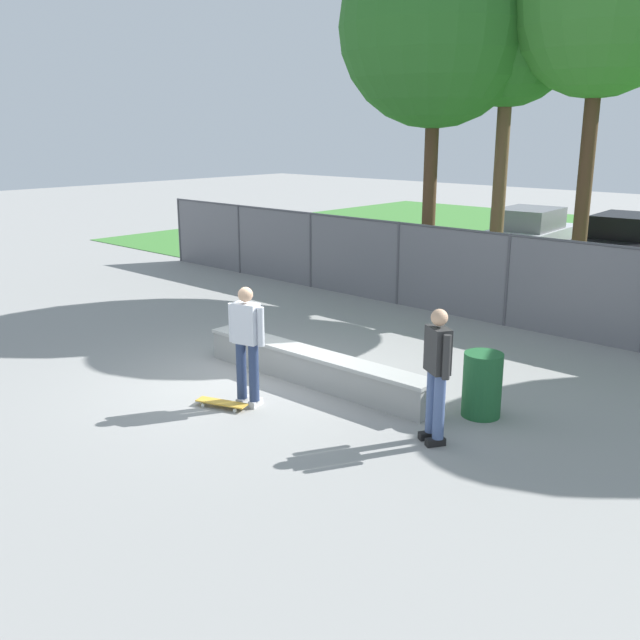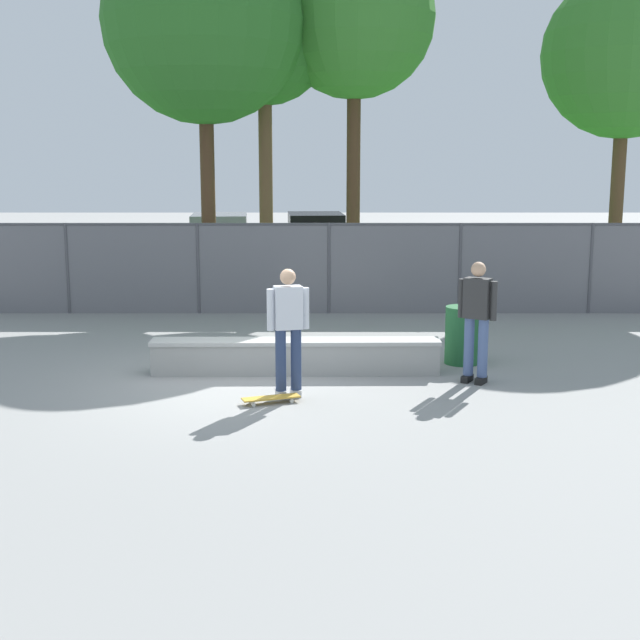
{
  "view_description": "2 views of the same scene",
  "coord_description": "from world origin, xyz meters",
  "px_view_note": "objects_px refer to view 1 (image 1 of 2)",
  "views": [
    {
      "loc": [
        8.26,
        -7.26,
        4.01
      ],
      "look_at": [
        1.02,
        0.62,
        1.12
      ],
      "focal_mm": 39.69,
      "sensor_mm": 36.0,
      "label": 1
    },
    {
      "loc": [
        1.21,
        -12.57,
        3.35
      ],
      "look_at": [
        1.22,
        0.74,
        0.83
      ],
      "focal_mm": 48.89,
      "sensor_mm": 36.0,
      "label": 2
    }
  ],
  "objects_px": {
    "tree_near_right": "(509,37)",
    "car_silver": "(529,234)",
    "car_black": "(627,243)",
    "bystander": "(437,370)",
    "skateboarder": "(247,341)",
    "trash_bin": "(482,385)",
    "concrete_ledge": "(313,367)",
    "skateboard": "(222,403)",
    "tree_near_left": "(436,29)",
    "tree_mid": "(602,7)"
  },
  "relations": [
    {
      "from": "tree_near_right",
      "to": "car_silver",
      "type": "relative_size",
      "value": 1.77
    },
    {
      "from": "tree_near_right",
      "to": "car_silver",
      "type": "bearing_deg",
      "value": 108.08
    },
    {
      "from": "car_black",
      "to": "bystander",
      "type": "relative_size",
      "value": 2.37
    },
    {
      "from": "car_silver",
      "to": "bystander",
      "type": "height_order",
      "value": "bystander"
    },
    {
      "from": "skateboarder",
      "to": "car_silver",
      "type": "bearing_deg",
      "value": 100.27
    },
    {
      "from": "car_silver",
      "to": "bystander",
      "type": "xyz_separation_m",
      "value": [
        5.31,
        -13.2,
        0.17
      ]
    },
    {
      "from": "car_silver",
      "to": "trash_bin",
      "type": "height_order",
      "value": "car_silver"
    },
    {
      "from": "concrete_ledge",
      "to": "skateboarder",
      "type": "relative_size",
      "value": 2.47
    },
    {
      "from": "car_silver",
      "to": "car_black",
      "type": "height_order",
      "value": "same"
    },
    {
      "from": "concrete_ledge",
      "to": "bystander",
      "type": "distance_m",
      "value": 2.86
    },
    {
      "from": "trash_bin",
      "to": "skateboard",
      "type": "bearing_deg",
      "value": -141.99
    },
    {
      "from": "concrete_ledge",
      "to": "tree_near_left",
      "type": "bearing_deg",
      "value": 108.51
    },
    {
      "from": "skateboarder",
      "to": "tree_near_right",
      "type": "xyz_separation_m",
      "value": [
        -0.83,
        8.77,
        4.99
      ]
    },
    {
      "from": "concrete_ledge",
      "to": "car_silver",
      "type": "xyz_separation_m",
      "value": [
        -2.6,
        12.64,
        0.57
      ]
    },
    {
      "from": "tree_near_left",
      "to": "tree_mid",
      "type": "distance_m",
      "value": 3.45
    },
    {
      "from": "car_black",
      "to": "tree_near_left",
      "type": "bearing_deg",
      "value": -109.34
    },
    {
      "from": "skateboard",
      "to": "tree_mid",
      "type": "distance_m",
      "value": 11.15
    },
    {
      "from": "tree_near_right",
      "to": "trash_bin",
      "type": "relative_size",
      "value": 8.09
    },
    {
      "from": "skateboarder",
      "to": "tree_near_right",
      "type": "bearing_deg",
      "value": 95.39
    },
    {
      "from": "tree_near_right",
      "to": "trash_bin",
      "type": "height_order",
      "value": "tree_near_right"
    },
    {
      "from": "skateboarder",
      "to": "skateboard",
      "type": "bearing_deg",
      "value": -125.42
    },
    {
      "from": "trash_bin",
      "to": "car_silver",
      "type": "bearing_deg",
      "value": 113.86
    },
    {
      "from": "concrete_ledge",
      "to": "tree_near_left",
      "type": "relative_size",
      "value": 0.54
    },
    {
      "from": "concrete_ledge",
      "to": "skateboard",
      "type": "distance_m",
      "value": 1.72
    },
    {
      "from": "concrete_ledge",
      "to": "skateboard",
      "type": "height_order",
      "value": "concrete_ledge"
    },
    {
      "from": "tree_mid",
      "to": "bystander",
      "type": "relative_size",
      "value": 4.56
    },
    {
      "from": "tree_near_right",
      "to": "car_silver",
      "type": "xyz_separation_m",
      "value": [
        -1.71,
        5.23,
        -5.16
      ]
    },
    {
      "from": "car_black",
      "to": "concrete_ledge",
      "type": "bearing_deg",
      "value": -91.07
    },
    {
      "from": "concrete_ledge",
      "to": "trash_bin",
      "type": "bearing_deg",
      "value": 13.65
    },
    {
      "from": "bystander",
      "to": "concrete_ledge",
      "type": "bearing_deg",
      "value": 168.36
    },
    {
      "from": "tree_mid",
      "to": "bystander",
      "type": "distance_m",
      "value": 9.72
    },
    {
      "from": "skateboard",
      "to": "trash_bin",
      "type": "height_order",
      "value": "trash_bin"
    },
    {
      "from": "trash_bin",
      "to": "car_black",
      "type": "bearing_deg",
      "value": 101.24
    },
    {
      "from": "skateboarder",
      "to": "car_silver",
      "type": "xyz_separation_m",
      "value": [
        -2.54,
        14.0,
        -0.17
      ]
    },
    {
      "from": "car_silver",
      "to": "tree_near_right",
      "type": "bearing_deg",
      "value": -71.92
    },
    {
      "from": "trash_bin",
      "to": "skateboarder",
      "type": "bearing_deg",
      "value": -143.9
    },
    {
      "from": "concrete_ledge",
      "to": "skateboard",
      "type": "xyz_separation_m",
      "value": [
        -0.29,
        -1.69,
        -0.2
      ]
    },
    {
      "from": "car_black",
      "to": "trash_bin",
      "type": "relative_size",
      "value": 4.58
    },
    {
      "from": "concrete_ledge",
      "to": "tree_mid",
      "type": "distance_m",
      "value": 9.66
    },
    {
      "from": "bystander",
      "to": "skateboard",
      "type": "bearing_deg",
      "value": -159.41
    },
    {
      "from": "concrete_ledge",
      "to": "car_silver",
      "type": "distance_m",
      "value": 12.92
    },
    {
      "from": "car_silver",
      "to": "skateboard",
      "type": "bearing_deg",
      "value": -80.86
    },
    {
      "from": "car_silver",
      "to": "skateboarder",
      "type": "bearing_deg",
      "value": -79.73
    },
    {
      "from": "skateboard",
      "to": "tree_mid",
      "type": "relative_size",
      "value": 0.1
    },
    {
      "from": "skateboarder",
      "to": "bystander",
      "type": "relative_size",
      "value": 1.0
    },
    {
      "from": "car_black",
      "to": "bystander",
      "type": "bearing_deg",
      "value": -79.72
    },
    {
      "from": "car_silver",
      "to": "car_black",
      "type": "distance_m",
      "value": 2.87
    },
    {
      "from": "tree_near_right",
      "to": "car_black",
      "type": "xyz_separation_m",
      "value": [
        1.13,
        5.61,
        -5.16
      ]
    },
    {
      "from": "tree_mid",
      "to": "car_black",
      "type": "relative_size",
      "value": 1.92
    },
    {
      "from": "concrete_ledge",
      "to": "skateboarder",
      "type": "height_order",
      "value": "skateboarder"
    }
  ]
}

